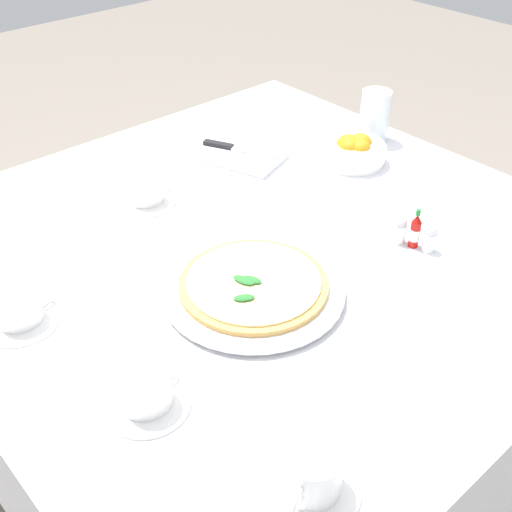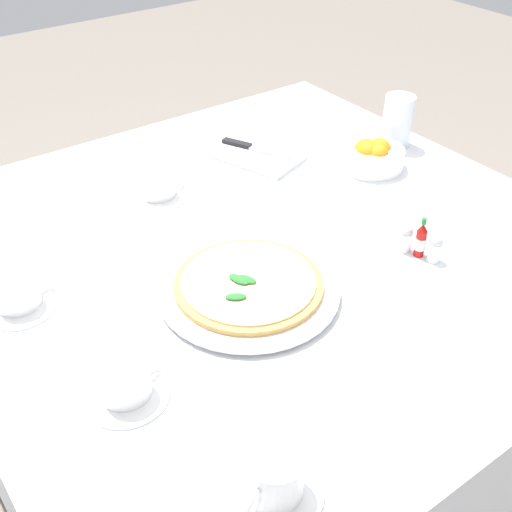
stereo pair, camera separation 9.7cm
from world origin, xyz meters
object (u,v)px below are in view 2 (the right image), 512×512
Objects in this scene: coffee_cup_center_back at (158,187)px; salt_shaker at (435,249)px; dinner_knife at (255,148)px; pizza_plate at (249,289)px; napkin_folded at (254,153)px; coffee_cup_far_right at (18,295)px; pepper_shaker at (405,239)px; coffee_cup_right_edge at (125,381)px; citrus_bowl at (372,156)px; pizza at (248,283)px; coffee_cup_far_left at (274,477)px; hot_sauce_bottle at (421,240)px; water_glass_near_left at (397,123)px.

salt_shaker is (0.51, 0.31, -0.00)m from coffee_cup_center_back.
salt_shaker is at bearing -23.03° from dinner_knife.
napkin_folded reaches higher than pizza_plate.
pizza_plate is 2.44× the size of coffee_cup_far_right.
coffee_cup_right_edge is at bearing -88.14° from pepper_shaker.
citrus_bowl is (0.17, 0.47, 0.00)m from coffee_cup_center_back.
citrus_bowl reaches higher than napkin_folded.
coffee_cup_far_right is 0.69m from dinner_knife.
pizza is 0.36m from salt_shaker.
pizza_plate is 2.47× the size of coffee_cup_far_left.
napkin_folded is at bearing 145.68° from coffee_cup_far_left.
citrus_bowl is (0.20, 0.19, 0.02)m from napkin_folded.
pizza is 0.40m from coffee_cup_far_left.
pizza is 4.67× the size of salt_shaker.
coffee_cup_right_edge is at bearing 10.98° from coffee_cup_far_right.
coffee_cup_far_left is 0.52× the size of napkin_folded.
hot_sauce_bottle is at bearing 74.08° from pizza.
coffee_cup_center_back is 1.59× the size of hot_sauce_bottle.
coffee_cup_far_left is at bearing -53.51° from napkin_folded.
coffee_cup_right_edge is 0.87× the size of citrus_bowl.
coffee_cup_far_left is 0.92m from napkin_folded.
dinner_knife is (-0.76, 0.52, -0.01)m from coffee_cup_far_left.
coffee_cup_right_edge is (0.09, -0.28, 0.02)m from pizza_plate.
citrus_bowl is at bearing 150.52° from hot_sauce_bottle.
dinner_knife reaches higher than pizza_plate.
napkin_folded is (-0.42, 0.31, -0.01)m from pizza.
hot_sauce_bottle reaches higher than coffee_cup_center_back.
coffee_cup_center_back is 1.02× the size of coffee_cup_right_edge.
coffee_cup_right_edge reaches higher than napkin_folded.
coffee_cup_far_left is at bearing -18.23° from coffee_cup_center_back.
water_glass_near_left reaches higher than pizza.
coffee_cup_right_edge is at bearing -72.98° from pizza.
dinner_knife is 0.28m from citrus_bowl.
napkin_folded is at bearing 143.10° from pizza_plate.
coffee_cup_right_edge is at bearing -68.99° from water_glass_near_left.
coffee_cup_far_right is 0.88× the size of citrus_bowl.
napkin_folded is 3.02× the size of hot_sauce_bottle.
hot_sauce_bottle is (0.09, 0.33, 0.02)m from pizza_plate.
coffee_cup_center_back is 1.05× the size of water_glass_near_left.
pizza is 2.02× the size of coffee_cup_far_left.
pepper_shaker is at bearing 78.30° from pizza.
pizza_plate is 2.47× the size of coffee_cup_right_edge.
water_glass_near_left is 0.84× the size of citrus_bowl.
pizza_plate is 0.40m from coffee_cup_far_left.
salt_shaker is at bearing 19.65° from pepper_shaker.
hot_sauce_bottle is at bearing -40.30° from water_glass_near_left.
water_glass_near_left is 0.49m from salt_shaker.
coffee_cup_far_right is 0.71m from pepper_shaker.
pizza is at bearing -62.97° from dinner_knife.
coffee_cup_far_right is at bearing -86.31° from water_glass_near_left.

